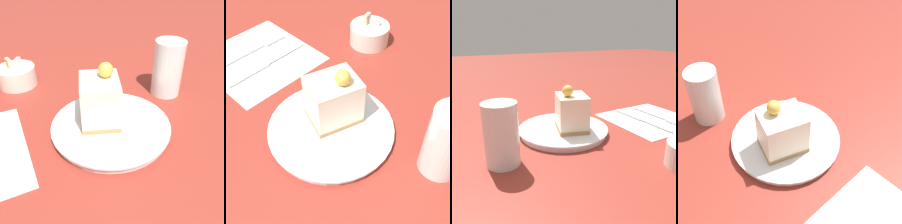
% 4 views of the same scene
% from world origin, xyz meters
% --- Properties ---
extents(ground_plane, '(4.00, 4.00, 0.00)m').
position_xyz_m(ground_plane, '(0.00, 0.00, 0.00)').
color(ground_plane, maroon).
extents(plate, '(0.21, 0.21, 0.01)m').
position_xyz_m(plate, '(-0.03, -0.04, 0.01)').
color(plate, white).
rests_on(plate, ground_plane).
extents(cake_slice, '(0.08, 0.09, 0.11)m').
position_xyz_m(cake_slice, '(-0.04, -0.02, 0.06)').
color(cake_slice, '#AD8451').
rests_on(cake_slice, plate).
extents(napkin, '(0.23, 0.23, 0.00)m').
position_xyz_m(napkin, '(-0.28, -0.02, 0.00)').
color(napkin, white).
rests_on(napkin, ground_plane).
extents(fork, '(0.03, 0.18, 0.00)m').
position_xyz_m(fork, '(-0.32, -0.01, 0.01)').
color(fork, silver).
rests_on(fork, napkin).
extents(knife, '(0.03, 0.19, 0.00)m').
position_xyz_m(knife, '(-0.25, -0.04, 0.00)').
color(knife, silver).
rests_on(knife, napkin).
extents(sugar_bowl, '(0.09, 0.09, 0.07)m').
position_xyz_m(sugar_bowl, '(-0.17, 0.19, 0.02)').
color(sugar_bowl, silver).
rests_on(sugar_bowl, ground_plane).
extents(drinking_glass, '(0.06, 0.06, 0.12)m').
position_xyz_m(drinking_glass, '(0.13, 0.05, 0.06)').
color(drinking_glass, silver).
rests_on(drinking_glass, ground_plane).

